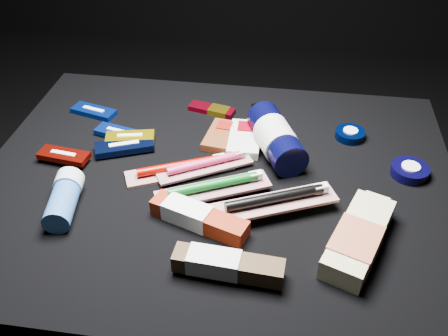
# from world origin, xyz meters

# --- Properties ---
(ground) EXTENTS (3.00, 3.00, 0.00)m
(ground) POSITION_xyz_m (0.00, 0.00, 0.00)
(ground) COLOR black
(ground) RESTS_ON ground
(cloth_table) EXTENTS (0.98, 0.78, 0.40)m
(cloth_table) POSITION_xyz_m (0.00, 0.00, 0.20)
(cloth_table) COLOR black
(cloth_table) RESTS_ON ground
(luna_bar_0) EXTENTS (0.12, 0.07, 0.01)m
(luna_bar_0) POSITION_xyz_m (-0.33, 0.20, 0.41)
(luna_bar_0) COLOR navy
(luna_bar_0) RESTS_ON cloth_table
(luna_bar_1) EXTENTS (0.11, 0.06, 0.01)m
(luna_bar_1) POSITION_xyz_m (-0.25, 0.12, 0.41)
(luna_bar_1) COLOR #0A2898
(luna_bar_1) RESTS_ON cloth_table
(luna_bar_2) EXTENTS (0.13, 0.09, 0.02)m
(luna_bar_2) POSITION_xyz_m (-0.21, 0.06, 0.41)
(luna_bar_2) COLOR black
(luna_bar_2) RESTS_ON cloth_table
(luna_bar_3) EXTENTS (0.11, 0.06, 0.01)m
(luna_bar_3) POSITION_xyz_m (-0.21, 0.10, 0.41)
(luna_bar_3) COLOR #BBA904
(luna_bar_3) RESTS_ON cloth_table
(luna_bar_4) EXTENTS (0.11, 0.05, 0.01)m
(luna_bar_4) POSITION_xyz_m (-0.33, 0.01, 0.42)
(luna_bar_4) COLOR maroon
(luna_bar_4) RESTS_ON cloth_table
(clif_bar_0) EXTENTS (0.08, 0.12, 0.02)m
(clif_bar_0) POSITION_xyz_m (-0.01, 0.14, 0.41)
(clif_bar_0) COLOR #5F2F15
(clif_bar_0) RESTS_ON cloth_table
(clif_bar_1) EXTENTS (0.07, 0.13, 0.02)m
(clif_bar_1) POSITION_xyz_m (0.04, 0.14, 0.41)
(clif_bar_1) COLOR silver
(clif_bar_1) RESTS_ON cloth_table
(power_bar) EXTENTS (0.12, 0.06, 0.01)m
(power_bar) POSITION_xyz_m (-0.04, 0.25, 0.41)
(power_bar) COLOR maroon
(power_bar) RESTS_ON cloth_table
(lotion_bottle) EXTENTS (0.14, 0.24, 0.08)m
(lotion_bottle) POSITION_xyz_m (0.11, 0.11, 0.44)
(lotion_bottle) COLOR black
(lotion_bottle) RESTS_ON cloth_table
(cream_tin_upper) EXTENTS (0.07, 0.07, 0.02)m
(cream_tin_upper) POSITION_xyz_m (0.28, 0.19, 0.41)
(cream_tin_upper) COLOR black
(cream_tin_upper) RESTS_ON cloth_table
(cream_tin_lower) EXTENTS (0.08, 0.08, 0.02)m
(cream_tin_lower) POSITION_xyz_m (0.39, 0.07, 0.41)
(cream_tin_lower) COLOR black
(cream_tin_lower) RESTS_ON cloth_table
(bodywash_bottle) EXTENTS (0.14, 0.22, 0.04)m
(bodywash_bottle) POSITION_xyz_m (0.27, -0.16, 0.42)
(bodywash_bottle) COLOR beige
(bodywash_bottle) RESTS_ON cloth_table
(deodorant_stick) EXTENTS (0.07, 0.14, 0.05)m
(deodorant_stick) POSITION_xyz_m (-0.27, -0.13, 0.43)
(deodorant_stick) COLOR #2F61A5
(deodorant_stick) RESTS_ON cloth_table
(toothbrush_pack_0) EXTENTS (0.23, 0.14, 0.02)m
(toothbrush_pack_0) POSITION_xyz_m (-0.08, 0.01, 0.41)
(toothbrush_pack_0) COLOR #BCB6B0
(toothbrush_pack_0) RESTS_ON cloth_table
(toothbrush_pack_1) EXTENTS (0.20, 0.14, 0.02)m
(toothbrush_pack_1) POSITION_xyz_m (-0.02, 0.02, 0.42)
(toothbrush_pack_1) COLOR #BCB5B0
(toothbrush_pack_1) RESTS_ON cloth_table
(toothbrush_pack_2) EXTENTS (0.23, 0.15, 0.03)m
(toothbrush_pack_2) POSITION_xyz_m (0.01, -0.05, 0.42)
(toothbrush_pack_2) COLOR beige
(toothbrush_pack_2) RESTS_ON cloth_table
(toothbrush_pack_3) EXTENTS (0.24, 0.15, 0.03)m
(toothbrush_pack_3) POSITION_xyz_m (0.13, -0.08, 0.43)
(toothbrush_pack_3) COLOR beige
(toothbrush_pack_3) RESTS_ON cloth_table
(toothpaste_carton_red) EXTENTS (0.19, 0.10, 0.04)m
(toothpaste_carton_red) POSITION_xyz_m (-0.02, -0.14, 0.42)
(toothpaste_carton_red) COLOR maroon
(toothpaste_carton_red) RESTS_ON cloth_table
(toothpaste_carton_green) EXTENTS (0.19, 0.05, 0.04)m
(toothpaste_carton_green) POSITION_xyz_m (0.05, -0.24, 0.42)
(toothpaste_carton_green) COLOR #3C2813
(toothpaste_carton_green) RESTS_ON cloth_table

